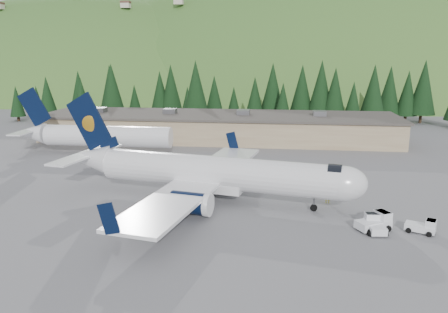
% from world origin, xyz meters
% --- Properties ---
extents(ground, '(600.00, 600.00, 0.00)m').
position_xyz_m(ground, '(0.00, 0.00, 0.00)').
color(ground, slate).
extents(airliner, '(37.28, 35.21, 12.42)m').
position_xyz_m(airliner, '(-1.07, 0.21, 3.31)').
color(airliner, white).
rests_on(airliner, ground).
extents(second_airliner, '(27.50, 11.00, 10.05)m').
position_xyz_m(second_airliner, '(-24.92, 22.00, 3.32)').
color(second_airliner, white).
rests_on(second_airliner, ground).
extents(baggage_tug_a, '(3.77, 3.18, 1.80)m').
position_xyz_m(baggage_tug_a, '(16.71, -6.72, 0.81)').
color(baggage_tug_a, white).
rests_on(baggage_tug_a, ground).
extents(baggage_tug_b, '(3.07, 2.49, 1.47)m').
position_xyz_m(baggage_tug_b, '(21.12, -7.03, 0.66)').
color(baggage_tug_b, white).
rests_on(baggage_tug_b, ground).
extents(baggage_tug_c, '(2.07, 3.14, 1.60)m').
position_xyz_m(baggage_tug_c, '(16.47, -7.16, 0.72)').
color(baggage_tug_c, white).
rests_on(baggage_tug_c, ground).
extents(terminal_building, '(71.00, 17.00, 6.10)m').
position_xyz_m(terminal_building, '(-5.01, 38.00, 2.62)').
color(terminal_building, '#947D5A').
rests_on(terminal_building, ground).
extents(ramp_worker, '(0.66, 0.46, 1.75)m').
position_xyz_m(ramp_worker, '(12.82, 0.75, 0.88)').
color(ramp_worker, yellow).
rests_on(ramp_worker, ground).
extents(tree_line, '(112.48, 17.45, 14.38)m').
position_xyz_m(tree_line, '(0.39, 62.41, 7.74)').
color(tree_line, black).
rests_on(tree_line, ground).
extents(hills, '(614.00, 330.00, 300.00)m').
position_xyz_m(hills, '(53.34, 207.38, -82.80)').
color(hills, '#275D24').
rests_on(hills, ground).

